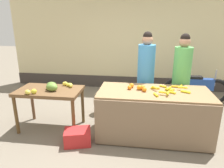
{
  "coord_description": "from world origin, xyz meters",
  "views": [
    {
      "loc": [
        0.22,
        -3.39,
        2.03
      ],
      "look_at": [
        -0.27,
        0.15,
        0.9
      ],
      "focal_mm": 32.77,
      "sensor_mm": 36.0,
      "label": 1
    }
  ],
  "objects_px": {
    "vendor_woman_green_shirt": "(181,79)",
    "parked_motorcycle": "(196,88)",
    "produce_crate": "(78,137)",
    "produce_sack": "(102,102)",
    "vendor_woman_blue_shirt": "(146,77)"
  },
  "relations": [
    {
      "from": "produce_crate",
      "to": "produce_sack",
      "type": "height_order",
      "value": "produce_sack"
    },
    {
      "from": "produce_crate",
      "to": "produce_sack",
      "type": "xyz_separation_m",
      "value": [
        0.18,
        1.23,
        0.15
      ]
    },
    {
      "from": "parked_motorcycle",
      "to": "produce_sack",
      "type": "bearing_deg",
      "value": -157.22
    },
    {
      "from": "produce_crate",
      "to": "parked_motorcycle",
      "type": "bearing_deg",
      "value": 41.95
    },
    {
      "from": "vendor_woman_green_shirt",
      "to": "parked_motorcycle",
      "type": "distance_m",
      "value": 1.3
    },
    {
      "from": "vendor_woman_green_shirt",
      "to": "parked_motorcycle",
      "type": "bearing_deg",
      "value": 60.69
    },
    {
      "from": "produce_crate",
      "to": "produce_sack",
      "type": "distance_m",
      "value": 1.25
    },
    {
      "from": "vendor_woman_green_shirt",
      "to": "produce_sack",
      "type": "bearing_deg",
      "value": 175.82
    },
    {
      "from": "vendor_woman_blue_shirt",
      "to": "produce_crate",
      "type": "bearing_deg",
      "value": -134.24
    },
    {
      "from": "parked_motorcycle",
      "to": "produce_crate",
      "type": "bearing_deg",
      "value": -138.05
    },
    {
      "from": "vendor_woman_green_shirt",
      "to": "produce_sack",
      "type": "xyz_separation_m",
      "value": [
        -1.63,
        0.12,
        -0.62
      ]
    },
    {
      "from": "vendor_woman_green_shirt",
      "to": "produce_sack",
      "type": "relative_size",
      "value": 3.19
    },
    {
      "from": "parked_motorcycle",
      "to": "vendor_woman_blue_shirt",
      "type": "bearing_deg",
      "value": -141.8
    },
    {
      "from": "vendor_woman_green_shirt",
      "to": "parked_motorcycle",
      "type": "relative_size",
      "value": 1.12
    },
    {
      "from": "vendor_woman_blue_shirt",
      "to": "vendor_woman_green_shirt",
      "type": "distance_m",
      "value": 0.69
    }
  ]
}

